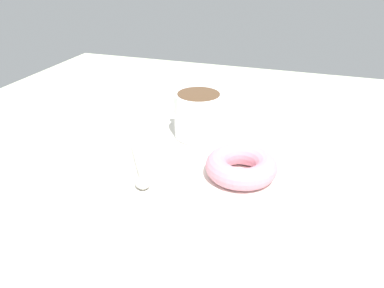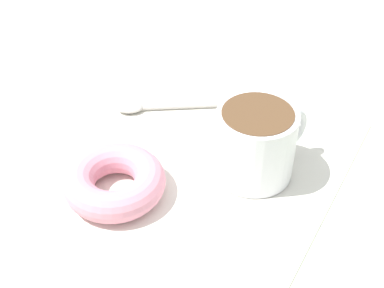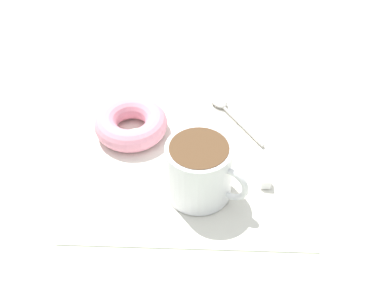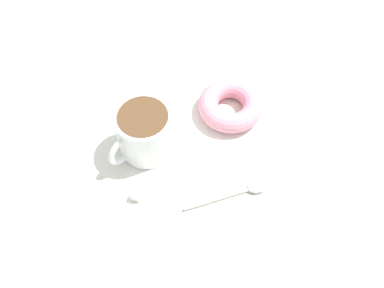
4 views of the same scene
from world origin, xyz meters
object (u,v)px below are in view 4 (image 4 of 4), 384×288
Objects in this scene: donut at (230,105)px; spoon at (245,190)px; sugar_cube at (136,195)px; coffee_cup at (145,130)px.

donut reaches higher than spoon.
sugar_cube reaches higher than spoon.
coffee_cup reaches higher than sugar_cube.
coffee_cup is 16.75cm from donut.
sugar_cube is (5.63, -16.77, 0.35)cm from spoon.
spoon is (4.35, 18.26, -4.16)cm from coffee_cup.
sugar_cube is at bearing 8.50° from coffee_cup.
spoon is 17.69cm from sugar_cube.
coffee_cup is 10.79cm from sugar_cube.
donut is at bearing 152.71° from sugar_cube.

